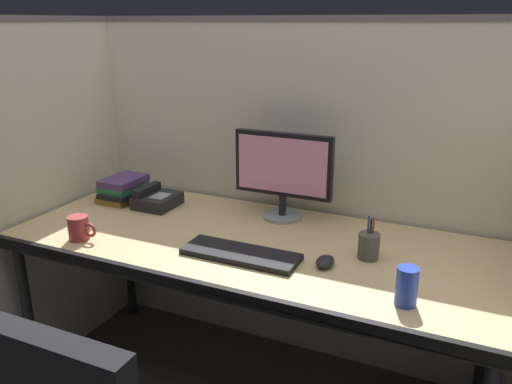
{
  "coord_description": "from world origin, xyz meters",
  "views": [
    {
      "loc": [
        0.79,
        -1.38,
        1.55
      ],
      "look_at": [
        0.0,
        0.35,
        0.92
      ],
      "focal_mm": 36.23,
      "sensor_mm": 36.0,
      "label": 1
    }
  ],
  "objects_px": {
    "desk": "(249,252)",
    "pen_cup": "(369,246)",
    "coffee_mug": "(79,228)",
    "keyboard_main": "(241,254)",
    "soda_can": "(407,286)",
    "computer_mouse": "(325,261)",
    "monitor_center": "(283,170)",
    "book_stack": "(123,189)",
    "desk_phone": "(156,199)"
  },
  "relations": [
    {
      "from": "keyboard_main",
      "to": "coffee_mug",
      "type": "distance_m",
      "value": 0.65
    },
    {
      "from": "keyboard_main",
      "to": "pen_cup",
      "type": "xyz_separation_m",
      "value": [
        0.42,
        0.18,
        0.04
      ]
    },
    {
      "from": "pen_cup",
      "to": "book_stack",
      "type": "xyz_separation_m",
      "value": [
        -1.21,
        0.15,
        0.01
      ]
    },
    {
      "from": "monitor_center",
      "to": "book_stack",
      "type": "relative_size",
      "value": 1.89
    },
    {
      "from": "computer_mouse",
      "to": "pen_cup",
      "type": "distance_m",
      "value": 0.18
    },
    {
      "from": "desk",
      "to": "computer_mouse",
      "type": "xyz_separation_m",
      "value": [
        0.33,
        -0.09,
        0.07
      ]
    },
    {
      "from": "computer_mouse",
      "to": "book_stack",
      "type": "distance_m",
      "value": 1.12
    },
    {
      "from": "coffee_mug",
      "to": "monitor_center",
      "type": "bearing_deg",
      "value": 40.77
    },
    {
      "from": "monitor_center",
      "to": "keyboard_main",
      "type": "distance_m",
      "value": 0.47
    },
    {
      "from": "desk",
      "to": "coffee_mug",
      "type": "bearing_deg",
      "value": -156.46
    },
    {
      "from": "pen_cup",
      "to": "computer_mouse",
      "type": "bearing_deg",
      "value": -134.36
    },
    {
      "from": "coffee_mug",
      "to": "desk_phone",
      "type": "bearing_deg",
      "value": 83.36
    },
    {
      "from": "monitor_center",
      "to": "keyboard_main",
      "type": "xyz_separation_m",
      "value": [
        0.01,
        -0.43,
        -0.2
      ]
    },
    {
      "from": "computer_mouse",
      "to": "monitor_center",
      "type": "bearing_deg",
      "value": 129.86
    },
    {
      "from": "desk",
      "to": "soda_can",
      "type": "xyz_separation_m",
      "value": [
        0.63,
        -0.24,
        0.11
      ]
    },
    {
      "from": "computer_mouse",
      "to": "book_stack",
      "type": "relative_size",
      "value": 0.42
    },
    {
      "from": "soda_can",
      "to": "desk_phone",
      "type": "xyz_separation_m",
      "value": [
        -1.19,
        0.41,
        -0.03
      ]
    },
    {
      "from": "desk",
      "to": "coffee_mug",
      "type": "height_order",
      "value": "coffee_mug"
    },
    {
      "from": "desk",
      "to": "desk_phone",
      "type": "distance_m",
      "value": 0.59
    },
    {
      "from": "computer_mouse",
      "to": "pen_cup",
      "type": "height_order",
      "value": "pen_cup"
    },
    {
      "from": "monitor_center",
      "to": "desk",
      "type": "bearing_deg",
      "value": -95.12
    },
    {
      "from": "computer_mouse",
      "to": "soda_can",
      "type": "bearing_deg",
      "value": -26.36
    },
    {
      "from": "desk",
      "to": "keyboard_main",
      "type": "xyz_separation_m",
      "value": [
        0.03,
        -0.15,
        0.06
      ]
    },
    {
      "from": "desk",
      "to": "computer_mouse",
      "type": "height_order",
      "value": "computer_mouse"
    },
    {
      "from": "monitor_center",
      "to": "coffee_mug",
      "type": "bearing_deg",
      "value": -139.23
    },
    {
      "from": "desk",
      "to": "book_stack",
      "type": "distance_m",
      "value": 0.78
    },
    {
      "from": "keyboard_main",
      "to": "soda_can",
      "type": "height_order",
      "value": "soda_can"
    },
    {
      "from": "keyboard_main",
      "to": "soda_can",
      "type": "xyz_separation_m",
      "value": [
        0.6,
        -0.09,
        0.05
      ]
    },
    {
      "from": "desk",
      "to": "monitor_center",
      "type": "bearing_deg",
      "value": 84.88
    },
    {
      "from": "keyboard_main",
      "to": "computer_mouse",
      "type": "bearing_deg",
      "value": 10.71
    },
    {
      "from": "soda_can",
      "to": "coffee_mug",
      "type": "height_order",
      "value": "soda_can"
    },
    {
      "from": "desk",
      "to": "book_stack",
      "type": "bearing_deg",
      "value": 166.05
    },
    {
      "from": "keyboard_main",
      "to": "book_stack",
      "type": "xyz_separation_m",
      "value": [
        -0.79,
        0.33,
        0.04
      ]
    },
    {
      "from": "monitor_center",
      "to": "soda_can",
      "type": "xyz_separation_m",
      "value": [
        0.61,
        -0.52,
        -0.15
      ]
    },
    {
      "from": "soda_can",
      "to": "book_stack",
      "type": "distance_m",
      "value": 1.45
    },
    {
      "from": "pen_cup",
      "to": "keyboard_main",
      "type": "bearing_deg",
      "value": -156.71
    },
    {
      "from": "monitor_center",
      "to": "pen_cup",
      "type": "relative_size",
      "value": 2.71
    },
    {
      "from": "monitor_center",
      "to": "book_stack",
      "type": "distance_m",
      "value": 0.8
    },
    {
      "from": "desk",
      "to": "coffee_mug",
      "type": "relative_size",
      "value": 15.08
    },
    {
      "from": "book_stack",
      "to": "coffee_mug",
      "type": "height_order",
      "value": "book_stack"
    },
    {
      "from": "keyboard_main",
      "to": "pen_cup",
      "type": "relative_size",
      "value": 2.71
    },
    {
      "from": "keyboard_main",
      "to": "monitor_center",
      "type": "bearing_deg",
      "value": 91.24
    },
    {
      "from": "desk",
      "to": "coffee_mug",
      "type": "xyz_separation_m",
      "value": [
        -0.61,
        -0.26,
        0.1
      ]
    },
    {
      "from": "desk",
      "to": "computer_mouse",
      "type": "distance_m",
      "value": 0.35
    },
    {
      "from": "book_stack",
      "to": "desk_phone",
      "type": "distance_m",
      "value": 0.2
    },
    {
      "from": "desk",
      "to": "pen_cup",
      "type": "xyz_separation_m",
      "value": [
        0.46,
        0.04,
        0.1
      ]
    },
    {
      "from": "keyboard_main",
      "to": "desk",
      "type": "bearing_deg",
      "value": 103.27
    },
    {
      "from": "desk",
      "to": "soda_can",
      "type": "height_order",
      "value": "soda_can"
    },
    {
      "from": "coffee_mug",
      "to": "soda_can",
      "type": "bearing_deg",
      "value": 1.3
    },
    {
      "from": "desk_phone",
      "to": "pen_cup",
      "type": "bearing_deg",
      "value": -7.84
    }
  ]
}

